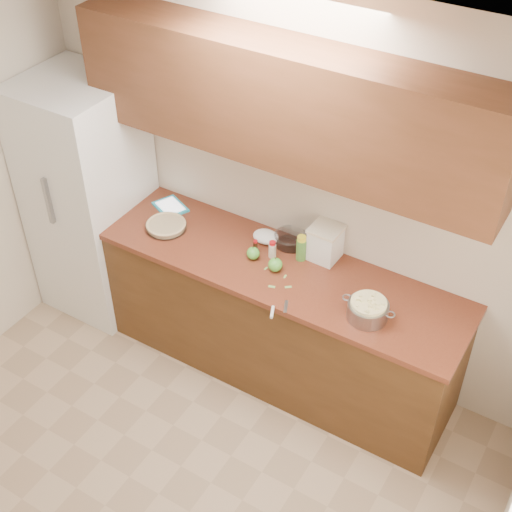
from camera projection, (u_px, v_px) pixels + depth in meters
The scene contains 20 objects.
room_shell at pixel (104, 374), 3.28m from camera, with size 3.60×3.60×3.60m.
counter_run at pixel (266, 314), 4.79m from camera, with size 2.64×0.68×0.92m.
upper_cabinets at pixel (283, 104), 3.94m from camera, with size 2.60×0.34×0.70m, color #5C301C.
fridge at pixel (90, 199), 5.06m from camera, with size 0.70×0.70×1.80m, color white.
pie at pixel (166, 226), 4.75m from camera, with size 0.28×0.28×0.04m.
colander at pixel (368, 310), 4.07m from camera, with size 0.33×0.24×0.12m.
flour_canister at pixel (325, 243), 4.45m from camera, with size 0.20×0.20×0.24m.
tablet at pixel (170, 207), 4.94m from camera, with size 0.28×0.25×0.02m.
paring_knife at pixel (274, 311), 4.13m from camera, with size 0.10×0.19×0.02m.
lemon_bottle at pixel (301, 248), 4.46m from camera, with size 0.07×0.07×0.18m.
cinnamon_shaker at pixel (272, 250), 4.50m from camera, with size 0.05×0.05×0.12m.
vanilla_bottle at pixel (256, 246), 4.55m from camera, with size 0.03×0.03×0.09m.
mixing_bowl at pixel (291, 239), 4.60m from camera, with size 0.22×0.22×0.08m.
paper_towel at pixel (266, 237), 4.63m from camera, with size 0.17×0.14×0.07m, color white.
apple_left at pixel (253, 253), 4.49m from camera, with size 0.08×0.08×0.10m.
apple_center at pixel (275, 265), 4.40m from camera, with size 0.09×0.09×0.10m.
peel_a at pixel (288, 287), 4.31m from camera, with size 0.04×0.02×0.00m, color #83B859.
peel_b at pixel (272, 287), 4.31m from camera, with size 0.04×0.02×0.00m, color #83B859.
peel_c at pixel (266, 268), 4.44m from camera, with size 0.03×0.01×0.00m, color #83B859.
peel_d at pixel (285, 276), 4.38m from camera, with size 0.03×0.01×0.00m, color #83B859.
Camera 1 is at (1.73, -1.50, 3.81)m, focal length 50.00 mm.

